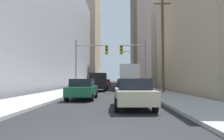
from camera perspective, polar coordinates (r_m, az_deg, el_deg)
The scene contains 17 objects.
sidewalk_left at distance 54.77m, azimuth -4.88°, elevation -4.10°, with size 3.55×160.00×0.15m, color #9E9E99.
sidewalk_right at distance 54.64m, azimuth 5.96°, elevation -4.10°, with size 3.55×160.00×0.15m, color #9E9E99.
city_bus at distance 31.05m, azimuth 4.54°, elevation -1.79°, with size 2.74×11.55×3.40m.
cargo_van_black at distance 26.55m, azimuth -3.71°, elevation -3.04°, with size 2.17×5.27×2.26m.
sedan_beige at distance 10.70m, azimuth 5.96°, elevation -6.39°, with size 1.95×4.26×1.52m.
sedan_green at distance 15.40m, azimuth -8.17°, elevation -5.23°, with size 1.95×4.21×1.52m.
sedan_blue at distance 34.87m, azimuth -2.78°, elevation -3.79°, with size 1.95×4.26×1.52m.
sedan_red at distance 50.11m, azimuth -1.47°, elevation -3.44°, with size 1.95×4.21×1.52m.
sedan_navy at distance 56.14m, azimuth 2.35°, elevation -3.36°, with size 1.95×4.23×1.52m.
traffic_signal_near_left at distance 23.78m, azimuth -6.12°, elevation 3.58°, with size 3.83×0.44×6.00m.
traffic_signal_near_right at distance 23.67m, azimuth 6.18°, elevation 3.51°, with size 3.01×0.44×6.00m.
utility_pole_right at distance 22.27m, azimuth 13.86°, elevation 8.38°, with size 2.20×0.28×10.83m.
street_lamp_right at distance 42.76m, azimuth 5.25°, elevation 1.50°, with size 2.55×0.32×7.50m.
building_left_mid_office at distance 55.10m, azimuth -20.06°, elevation 7.99°, with size 22.78×28.23×22.98m, color #93939E.
building_left_far_tower at distance 99.57m, azimuth -10.49°, elevation 14.56°, with size 22.56×28.36×61.71m, color tan.
building_right_mid_block at distance 56.37m, azimuth 17.43°, elevation 10.51°, with size 17.51×26.69×28.36m, color #B7A893.
building_right_far_highrise at distance 100.53m, azimuth 13.08°, elevation 12.90°, with size 25.84×20.70×56.58m, color #66564C.
Camera 1 is at (0.70, -4.44, 1.47)m, focal length 32.98 mm.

